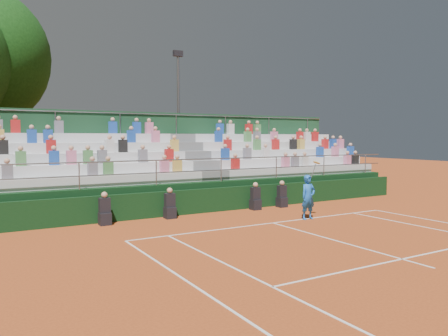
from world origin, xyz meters
TOP-DOWN VIEW (x-y plane):
  - ground at (0.00, 0.00)m, footprint 90.00×90.00m
  - courtside_wall at (0.00, 3.20)m, footprint 20.00×0.15m
  - line_officials at (-1.13, 2.75)m, footprint 8.32×0.40m
  - grandstand at (-0.00, 6.44)m, footprint 20.00×5.20m
  - tennis_player at (1.62, -0.07)m, footprint 0.85×0.42m
  - floodlight_mast at (1.89, 12.32)m, footprint 0.60×0.25m

SIDE VIEW (x-z plane):
  - ground at x=0.00m, z-range 0.00..0.00m
  - line_officials at x=-1.13m, z-range -0.12..1.07m
  - courtside_wall at x=0.00m, z-range 0.00..1.00m
  - tennis_player at x=1.62m, z-range -0.26..1.96m
  - grandstand at x=0.00m, z-range -1.13..3.27m
  - floodlight_mast at x=1.89m, z-range 0.68..9.13m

